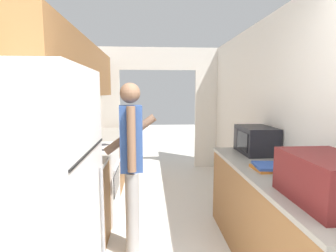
{
  "coord_description": "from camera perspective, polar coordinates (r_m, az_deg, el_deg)",
  "views": [
    {
      "loc": [
        -0.18,
        -0.81,
        1.6
      ],
      "look_at": [
        0.09,
        2.91,
        1.12
      ],
      "focal_mm": 28.0,
      "sensor_mm": 36.0,
      "label": 1
    }
  ],
  "objects": [
    {
      "name": "range_oven",
      "position": [
        3.58,
        -16.23,
        -11.5
      ],
      "size": [
        0.66,
        0.78,
        1.04
      ],
      "color": "white",
      "rests_on": "ground_plane"
    },
    {
      "name": "book_stack",
      "position": [
        2.54,
        20.89,
        -8.37
      ],
      "size": [
        0.27,
        0.29,
        0.05
      ],
      "color": "#C67028",
      "rests_on": "counter_right"
    },
    {
      "name": "person",
      "position": [
        2.59,
        -7.99,
        -8.11
      ],
      "size": [
        0.54,
        0.4,
        1.69
      ],
      "rotation": [
        0.0,
        0.0,
        1.68
      ],
      "color": "#9E9E9E",
      "rests_on": "ground_plane"
    },
    {
      "name": "counter_left",
      "position": [
        3.87,
        -15.37,
        -10.1
      ],
      "size": [
        0.62,
        3.2,
        0.9
      ],
      "color": "brown",
      "rests_on": "ground_plane"
    },
    {
      "name": "counter_right",
      "position": [
        2.65,
        22.36,
        -18.75
      ],
      "size": [
        0.62,
        2.14,
        0.9
      ],
      "color": "brown",
      "rests_on": "ground_plane"
    },
    {
      "name": "wall_left",
      "position": [
        3.1,
        -23.17,
        5.17
      ],
      "size": [
        0.38,
        7.01,
        2.5
      ],
      "color": "white",
      "rests_on": "ground_plane"
    },
    {
      "name": "refrigerator",
      "position": [
        1.83,
        -27.58,
        -16.84
      ],
      "size": [
        0.73,
        0.82,
        1.74
      ],
      "color": "white",
      "rests_on": "ground_plane"
    },
    {
      "name": "suitcase",
      "position": [
        1.95,
        31.41,
        -9.9
      ],
      "size": [
        0.42,
        0.63,
        0.3
      ],
      "color": "#5B1919",
      "rests_on": "counter_right"
    },
    {
      "name": "wall_far_with_doorway",
      "position": [
        5.46,
        -2.2,
        5.62
      ],
      "size": [
        2.87,
        0.06,
        2.5
      ],
      "color": "white",
      "rests_on": "ground_plane"
    },
    {
      "name": "microwave",
      "position": [
        3.16,
        18.58,
        -2.88
      ],
      "size": [
        0.36,
        0.52,
        0.3
      ],
      "color": "black",
      "rests_on": "counter_right"
    },
    {
      "name": "wall_right",
      "position": [
        2.92,
        25.56,
        -0.19
      ],
      "size": [
        0.06,
        7.01,
        2.5
      ],
      "color": "white",
      "rests_on": "ground_plane"
    }
  ]
}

